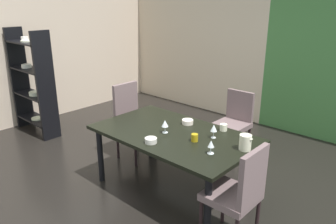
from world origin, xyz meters
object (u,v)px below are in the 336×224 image
(wine_glass_corner, at_px, (165,124))
(cup_center, at_px, (195,138))
(chair_left_far, at_px, (132,118))
(chair_head_far, at_px, (235,120))
(wine_glass_north, at_px, (214,128))
(chair_right_near, at_px, (239,191))
(wine_glass_rear, at_px, (211,144))
(display_shelf, at_px, (32,82))
(serving_bowl_near_window, at_px, (188,122))
(serving_bowl_front, at_px, (151,140))
(dining_table, at_px, (173,139))
(cup_south, at_px, (224,127))
(pitcher_east, at_px, (245,142))

(wine_glass_corner, distance_m, cup_center, 0.40)
(chair_left_far, bearing_deg, chair_head_far, 133.98)
(wine_glass_north, distance_m, cup_center, 0.24)
(chair_right_near, relative_size, wine_glass_rear, 7.21)
(display_shelf, xyz_separation_m, cup_center, (3.29, 0.17, -0.09))
(serving_bowl_near_window, xyz_separation_m, serving_bowl_front, (0.06, -0.69, 0.00))
(dining_table, distance_m, chair_head_far, 1.32)
(chair_left_far, height_order, serving_bowl_front, chair_left_far)
(cup_south, height_order, pitcher_east, pitcher_east)
(chair_right_near, relative_size, serving_bowl_near_window, 7.34)
(pitcher_east, bearing_deg, wine_glass_corner, -166.51)
(display_shelf, height_order, serving_bowl_front, display_shelf)
(chair_head_far, relative_size, wine_glass_corner, 6.32)
(display_shelf, bearing_deg, chair_head_far, 26.89)
(wine_glass_north, height_order, serving_bowl_near_window, wine_glass_north)
(chair_right_near, xyz_separation_m, display_shelf, (-4.01, 0.09, 0.32))
(chair_left_far, distance_m, display_shelf, 2.00)
(serving_bowl_near_window, bearing_deg, pitcher_east, -10.88)
(display_shelf, bearing_deg, cup_center, 2.93)
(display_shelf, xyz_separation_m, cup_south, (3.35, 0.63, -0.09))
(wine_glass_corner, height_order, serving_bowl_front, wine_glass_corner)
(chair_right_near, xyz_separation_m, cup_south, (-0.66, 0.72, 0.22))
(wine_glass_corner, bearing_deg, pitcher_east, 13.49)
(dining_table, distance_m, chair_right_near, 1.09)
(chair_left_far, distance_m, pitcher_east, 1.90)
(chair_head_far, height_order, serving_bowl_near_window, chair_head_far)
(chair_right_near, bearing_deg, serving_bowl_near_window, 60.93)
(dining_table, height_order, chair_head_far, chair_head_far)
(serving_bowl_front, height_order, pitcher_east, pitcher_east)
(serving_bowl_near_window, distance_m, cup_center, 0.51)
(serving_bowl_front, distance_m, cup_center, 0.47)
(wine_glass_corner, relative_size, pitcher_east, 0.93)
(dining_table, distance_m, cup_south, 0.59)
(wine_glass_rear, bearing_deg, chair_right_near, -17.91)
(cup_south, bearing_deg, chair_right_near, -47.79)
(chair_left_far, height_order, wine_glass_north, chair_left_far)
(wine_glass_north, xyz_separation_m, cup_center, (-0.10, -0.21, -0.07))
(chair_left_far, relative_size, chair_head_far, 1.13)
(dining_table, distance_m, cup_center, 0.35)
(chair_right_near, xyz_separation_m, wine_glass_north, (-0.62, 0.47, 0.30))
(chair_right_near, xyz_separation_m, serving_bowl_near_window, (-1.10, 0.61, 0.21))
(wine_glass_corner, relative_size, wine_glass_rear, 1.08)
(wine_glass_rear, relative_size, serving_bowl_near_window, 1.02)
(display_shelf, relative_size, serving_bowl_front, 13.54)
(chair_right_near, height_order, cup_south, chair_right_near)
(chair_head_far, relative_size, cup_south, 11.32)
(chair_left_far, xyz_separation_m, serving_bowl_near_window, (1.00, 0.03, 0.19))
(chair_right_near, relative_size, serving_bowl_front, 7.78)
(display_shelf, bearing_deg, dining_table, 3.76)
(serving_bowl_front, relative_size, cup_center, 1.59)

